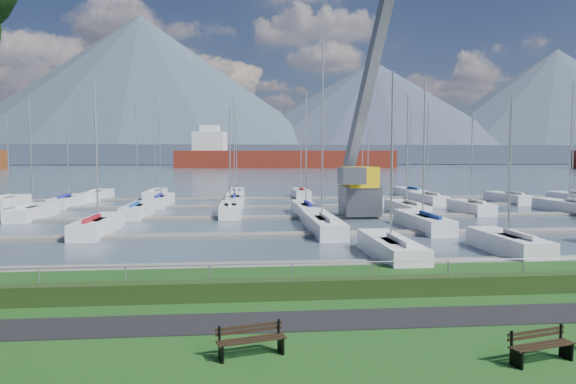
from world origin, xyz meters
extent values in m
cube|color=black|center=(0.00, -3.00, 0.01)|extent=(160.00, 2.00, 0.04)
cube|color=#3F4E5C|center=(0.00, 260.00, -0.40)|extent=(800.00, 540.00, 0.20)
cube|color=#213513|center=(0.00, -0.40, 0.35)|extent=(80.00, 0.70, 0.70)
cylinder|color=#95989D|center=(0.00, 0.00, 1.20)|extent=(80.00, 0.04, 0.04)
cube|color=#3D4559|center=(0.00, 330.00, 6.00)|extent=(900.00, 80.00, 12.00)
cone|color=#3A4955|center=(-80.00, 400.00, 57.50)|extent=(340.00, 340.00, 115.00)
cone|color=#3B4456|center=(110.00, 410.00, 42.50)|extent=(300.00, 300.00, 85.00)
cone|color=#3C4858|center=(280.00, 420.00, 50.00)|extent=(320.00, 320.00, 100.00)
cube|color=slate|center=(0.00, 6.00, -0.22)|extent=(90.00, 1.60, 0.25)
cube|color=slate|center=(0.00, 16.00, -0.22)|extent=(90.00, 1.60, 0.25)
cube|color=slate|center=(0.00, 26.00, -0.22)|extent=(90.00, 1.60, 0.25)
cube|color=gray|center=(0.00, 36.00, -0.22)|extent=(90.00, 1.60, 0.25)
cube|color=gray|center=(0.00, 46.00, -0.22)|extent=(90.00, 1.60, 0.25)
cube|color=black|center=(-3.39, -5.90, 0.23)|extent=(0.16, 0.40, 0.45)
cube|color=black|center=(-3.44, -5.73, 0.65)|extent=(0.06, 0.06, 0.40)
cube|color=black|center=(-1.85, -5.50, 0.23)|extent=(0.16, 0.40, 0.45)
cube|color=black|center=(-1.89, -5.32, 0.65)|extent=(0.06, 0.06, 0.40)
cube|color=black|center=(-2.58, -5.85, 0.45)|extent=(1.77, 0.56, 0.04)
cube|color=black|center=(-2.62, -5.70, 0.45)|extent=(1.77, 0.56, 0.04)
cube|color=black|center=(-2.66, -5.56, 0.45)|extent=(1.77, 0.56, 0.04)
cube|color=black|center=(-2.67, -5.51, 0.62)|extent=(1.75, 0.50, 0.08)
cube|color=black|center=(-2.67, -5.51, 0.74)|extent=(1.75, 0.50, 0.08)
cube|color=black|center=(3.83, -6.97, 0.23)|extent=(0.16, 0.40, 0.45)
cube|color=black|center=(3.78, -6.80, 0.65)|extent=(0.06, 0.06, 0.40)
cube|color=black|center=(5.38, -6.57, 0.23)|extent=(0.16, 0.40, 0.45)
cube|color=black|center=(5.33, -6.40, 0.65)|extent=(0.06, 0.06, 0.40)
cube|color=black|center=(4.64, -6.92, 0.45)|extent=(1.77, 0.54, 0.04)
cube|color=black|center=(4.60, -6.77, 0.45)|extent=(1.77, 0.54, 0.04)
cube|color=black|center=(4.57, -6.63, 0.45)|extent=(1.77, 0.54, 0.04)
cube|color=black|center=(4.55, -6.58, 0.62)|extent=(1.75, 0.48, 0.08)
cube|color=black|center=(4.55, -6.58, 0.74)|extent=(1.75, 0.48, 0.08)
cube|color=#4F5055|center=(7.77, 26.13, 1.20)|extent=(3.30, 3.30, 2.60)
cube|color=yellow|center=(7.77, 26.13, 3.30)|extent=(2.71, 3.48, 1.80)
cube|color=slate|center=(9.57, 30.63, 12.30)|extent=(3.28, 11.18, 19.89)
cube|color=#585C60|center=(6.57, 24.13, 3.50)|extent=(2.07, 2.26, 1.40)
cube|color=maroon|center=(17.94, 214.28, 2.50)|extent=(99.42, 28.47, 10.00)
cube|color=silver|center=(-16.18, 217.98, 10.00)|extent=(15.43, 15.43, 12.00)
cube|color=silver|center=(-16.18, 217.98, 17.00)|extent=(8.82, 8.82, 4.00)
camera|label=1|loc=(-2.90, -18.62, 5.17)|focal=32.00mm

